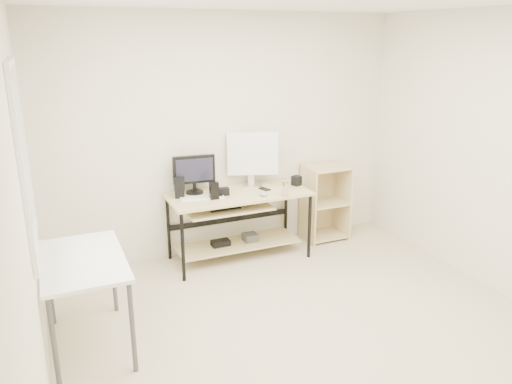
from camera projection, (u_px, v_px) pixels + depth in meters
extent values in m
cube|color=beige|center=(315.00, 337.00, 4.07)|extent=(4.00, 4.00, 0.01)
cube|color=silver|center=(227.00, 136.00, 5.43)|extent=(4.00, 0.01, 2.60)
cube|color=silver|center=(25.00, 222.00, 2.92)|extent=(0.01, 4.00, 2.60)
cube|color=white|center=(23.00, 158.00, 3.37)|extent=(0.01, 1.00, 1.20)
cube|color=#CEBD83|center=(239.00, 194.00, 5.30)|extent=(1.50, 0.65, 0.03)
cube|color=#CEBD83|center=(227.00, 208.00, 5.23)|extent=(0.90, 0.49, 0.02)
cube|color=#CEBD83|center=(238.00, 243.00, 5.51)|extent=(1.35, 0.46, 0.02)
cube|color=black|center=(223.00, 207.00, 5.21)|extent=(0.33, 0.22, 0.01)
cylinder|color=black|center=(247.00, 205.00, 5.26)|extent=(0.14, 0.01, 0.01)
cube|color=#424245|center=(250.00, 237.00, 5.56)|extent=(0.15, 0.15, 0.08)
cube|color=black|center=(221.00, 243.00, 5.43)|extent=(0.20, 0.12, 0.06)
cylinder|color=black|center=(183.00, 248.00, 4.89)|extent=(0.04, 0.04, 0.72)
cylinder|color=black|center=(169.00, 228.00, 5.39)|extent=(0.04, 0.04, 0.72)
cylinder|color=black|center=(309.00, 226.00, 5.43)|extent=(0.04, 0.04, 0.72)
cylinder|color=black|center=(286.00, 211.00, 5.93)|extent=(0.04, 0.04, 0.72)
cube|color=white|center=(83.00, 260.00, 3.73)|extent=(0.60, 1.00, 0.03)
cylinder|color=#424245|center=(54.00, 345.00, 3.34)|extent=(0.04, 0.04, 0.72)
cylinder|color=#424245|center=(49.00, 285.00, 4.15)|extent=(0.04, 0.04, 0.72)
cylinder|color=#424245|center=(133.00, 328.00, 3.54)|extent=(0.04, 0.04, 0.72)
cylinder|color=#424245|center=(113.00, 274.00, 4.34)|extent=(0.04, 0.04, 0.72)
cube|color=#DAC488|center=(307.00, 205.00, 5.84)|extent=(0.02, 0.40, 0.90)
cube|color=#DAC488|center=(342.00, 200.00, 6.02)|extent=(0.02, 0.40, 0.90)
cube|color=#DAC488|center=(317.00, 198.00, 6.10)|extent=(0.50, 0.02, 0.90)
cube|color=#DAC488|center=(324.00, 235.00, 6.05)|extent=(0.46, 0.38, 0.02)
cube|color=#DAC488|center=(325.00, 203.00, 5.93)|extent=(0.46, 0.38, 0.02)
cube|color=#DAC488|center=(327.00, 168.00, 5.80)|extent=(0.46, 0.38, 0.02)
cylinder|color=black|center=(195.00, 192.00, 5.29)|extent=(0.19, 0.19, 0.02)
cylinder|color=black|center=(195.00, 187.00, 5.27)|extent=(0.04, 0.04, 0.09)
cube|color=black|center=(194.00, 169.00, 5.22)|extent=(0.45, 0.09, 0.30)
cube|color=black|center=(195.00, 170.00, 5.19)|extent=(0.38, 0.04, 0.24)
cube|color=silver|center=(253.00, 185.00, 5.56)|extent=(0.20, 0.18, 0.02)
cylinder|color=silver|center=(253.00, 179.00, 5.54)|extent=(0.05, 0.05, 0.11)
cube|color=white|center=(253.00, 154.00, 5.45)|extent=(0.54, 0.24, 0.47)
cube|color=#3F27A9|center=(254.00, 154.00, 5.42)|extent=(0.45, 0.17, 0.38)
cube|color=white|center=(202.00, 198.00, 5.11)|extent=(0.46, 0.19, 0.02)
ellipsoid|color=#B3B3B8|center=(264.00, 194.00, 5.20)|extent=(0.11, 0.14, 0.04)
cube|color=black|center=(221.00, 192.00, 5.20)|extent=(0.16, 0.08, 0.08)
cube|color=black|center=(180.00, 193.00, 5.14)|extent=(0.12, 0.12, 0.08)
cube|color=black|center=(179.00, 184.00, 5.10)|extent=(0.13, 0.13, 0.13)
cube|color=black|center=(296.00, 181.00, 5.55)|extent=(0.12, 0.12, 0.11)
cube|color=black|center=(214.00, 191.00, 5.07)|extent=(0.09, 0.06, 0.18)
cylinder|color=black|center=(220.00, 195.00, 5.17)|extent=(0.07, 0.07, 0.03)
cube|color=black|center=(265.00, 189.00, 5.41)|extent=(0.11, 0.15, 0.01)
cylinder|color=#A17049|center=(285.00, 195.00, 5.21)|extent=(0.11, 0.11, 0.01)
cylinder|color=white|center=(285.00, 189.00, 5.19)|extent=(0.09, 0.09, 0.14)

